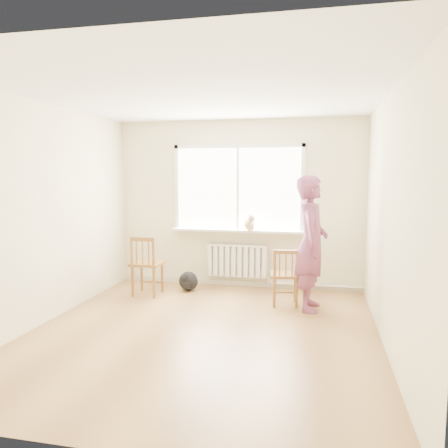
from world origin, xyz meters
The scene contains 13 objects.
floor centered at (0.00, 0.00, 0.00)m, with size 4.50×4.50×0.00m, color #A67844.
ceiling centered at (0.00, 0.00, 2.70)m, with size 4.50×4.50×0.00m, color white.
back_wall centered at (0.00, 2.25, 1.35)m, with size 4.00×0.01×2.70m, color beige.
window centered at (0.00, 2.22, 1.66)m, with size 2.12×0.05×1.42m.
windowsill centered at (0.00, 2.14, 0.93)m, with size 2.15×0.22×0.04m, color white.
radiator centered at (0.00, 2.16, 0.44)m, with size 1.00×0.12×0.55m.
heating_pipe centered at (1.25, 2.19, 0.08)m, with size 0.04×0.04×1.40m, color silver.
baseboard centered at (0.00, 2.23, 0.04)m, with size 4.00×0.03×0.08m, color beige.
chair_left centered at (-1.25, 1.35, 0.46)m, with size 0.45×0.43×0.91m.
chair_right centered at (0.85, 1.28, 0.41)m, with size 0.44×0.43×0.81m.
person centered at (1.19, 1.20, 0.91)m, with size 0.66×0.43×1.82m, color #B43C56.
cat centered at (0.23, 2.05, 1.06)m, with size 0.26×0.41×0.28m.
backpack centered at (-0.71, 1.75, 0.15)m, with size 0.31×0.23×0.31m, color black.
Camera 1 is at (1.29, -4.72, 1.83)m, focal length 35.00 mm.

